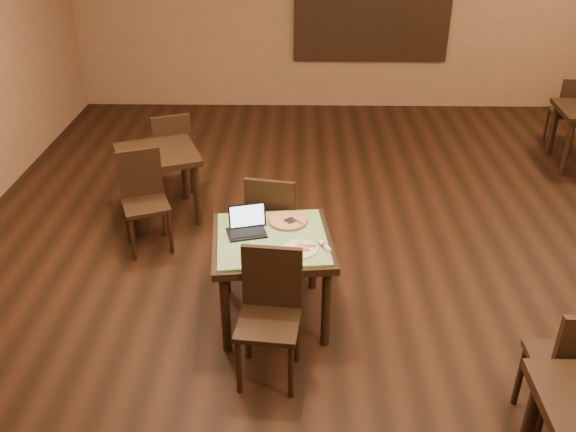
{
  "coord_description": "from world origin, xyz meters",
  "views": [
    {
      "loc": [
        -0.59,
        -4.46,
        3.2
      ],
      "look_at": [
        -0.66,
        -0.23,
        0.85
      ],
      "focal_mm": 38.0,
      "sensor_mm": 36.0,
      "label": 1
    }
  ],
  "objects_px": {
    "pizza_pan": "(288,222)",
    "other_table_b_chair_far": "(172,149)",
    "chair_main_far": "(273,220)",
    "other_table_a_chair_far": "(571,109)",
    "laptop": "(247,225)",
    "other_table_b": "(158,163)",
    "chair_main_near": "(270,307)",
    "other_table_b_chair_near": "(144,194)",
    "tiled_table": "(272,249)"
  },
  "relations": [
    {
      "from": "pizza_pan",
      "to": "other_table_a_chair_far",
      "type": "distance_m",
      "value": 5.03
    },
    {
      "from": "tiled_table",
      "to": "chair_main_near",
      "type": "xyz_separation_m",
      "value": [
        0.01,
        -0.61,
        -0.1
      ]
    },
    {
      "from": "chair_main_far",
      "to": "laptop",
      "type": "distance_m",
      "value": 0.6
    },
    {
      "from": "other_table_a_chair_far",
      "to": "laptop",
      "type": "bearing_deg",
      "value": 46.49
    },
    {
      "from": "chair_main_far",
      "to": "pizza_pan",
      "type": "relative_size",
      "value": 3.1
    },
    {
      "from": "tiled_table",
      "to": "other_table_b_chair_far",
      "type": "bearing_deg",
      "value": 111.95
    },
    {
      "from": "tiled_table",
      "to": "other_table_b_chair_near",
      "type": "relative_size",
      "value": 1.05
    },
    {
      "from": "tiled_table",
      "to": "other_table_b_chair_near",
      "type": "distance_m",
      "value": 1.72
    },
    {
      "from": "pizza_pan",
      "to": "other_table_b_chair_near",
      "type": "bearing_deg",
      "value": 147.3
    },
    {
      "from": "chair_main_near",
      "to": "other_table_a_chair_far",
      "type": "xyz_separation_m",
      "value": [
        3.77,
        4.29,
        -0.01
      ]
    },
    {
      "from": "chair_main_near",
      "to": "chair_main_far",
      "type": "bearing_deg",
      "value": 97.64
    },
    {
      "from": "other_table_b",
      "to": "other_table_b_chair_far",
      "type": "xyz_separation_m",
      "value": [
        0.03,
        0.57,
        -0.08
      ]
    },
    {
      "from": "laptop",
      "to": "other_table_b_chair_far",
      "type": "relative_size",
      "value": 0.35
    },
    {
      "from": "chair_main_near",
      "to": "other_table_b_chair_near",
      "type": "height_order",
      "value": "chair_main_near"
    },
    {
      "from": "chair_main_far",
      "to": "pizza_pan",
      "type": "bearing_deg",
      "value": 121.18
    },
    {
      "from": "pizza_pan",
      "to": "other_table_a_chair_far",
      "type": "bearing_deg",
      "value": 43.24
    },
    {
      "from": "chair_main_near",
      "to": "chair_main_far",
      "type": "relative_size",
      "value": 0.98
    },
    {
      "from": "chair_main_far",
      "to": "other_table_b_chair_far",
      "type": "relative_size",
      "value": 1.04
    },
    {
      "from": "laptop",
      "to": "other_table_a_chair_far",
      "type": "height_order",
      "value": "other_table_a_chair_far"
    },
    {
      "from": "other_table_a_chair_far",
      "to": "other_table_b",
      "type": "xyz_separation_m",
      "value": [
        -5.03,
        -1.97,
        0.07
      ]
    },
    {
      "from": "chair_main_near",
      "to": "chair_main_far",
      "type": "height_order",
      "value": "chair_main_far"
    },
    {
      "from": "laptop",
      "to": "other_table_b_chair_near",
      "type": "bearing_deg",
      "value": 121.28
    },
    {
      "from": "chair_main_far",
      "to": "other_table_a_chair_far",
      "type": "height_order",
      "value": "chair_main_far"
    },
    {
      "from": "tiled_table",
      "to": "other_table_b",
      "type": "bearing_deg",
      "value": 119.97
    },
    {
      "from": "chair_main_near",
      "to": "laptop",
      "type": "distance_m",
      "value": 0.78
    },
    {
      "from": "chair_main_near",
      "to": "chair_main_far",
      "type": "distance_m",
      "value": 1.23
    },
    {
      "from": "laptop",
      "to": "other_table_b_chair_near",
      "type": "distance_m",
      "value": 1.53
    },
    {
      "from": "other_table_a_chair_far",
      "to": "other_table_b_chair_far",
      "type": "xyz_separation_m",
      "value": [
        -5.0,
        -1.4,
        -0.01
      ]
    },
    {
      "from": "laptop",
      "to": "other_table_b",
      "type": "height_order",
      "value": "laptop"
    },
    {
      "from": "chair_main_near",
      "to": "chair_main_far",
      "type": "xyz_separation_m",
      "value": [
        -0.03,
        1.23,
        0.01
      ]
    },
    {
      "from": "tiled_table",
      "to": "chair_main_near",
      "type": "height_order",
      "value": "chair_main_near"
    },
    {
      "from": "laptop",
      "to": "other_table_a_chair_far",
      "type": "xyz_separation_m",
      "value": [
        3.98,
        3.58,
        -0.26
      ]
    },
    {
      "from": "chair_main_near",
      "to": "other_table_b_chair_near",
      "type": "distance_m",
      "value": 2.18
    },
    {
      "from": "pizza_pan",
      "to": "other_table_b",
      "type": "bearing_deg",
      "value": 133.05
    },
    {
      "from": "tiled_table",
      "to": "chair_main_far",
      "type": "relative_size",
      "value": 1.01
    },
    {
      "from": "chair_main_far",
      "to": "other_table_a_chair_far",
      "type": "relative_size",
      "value": 1.03
    },
    {
      "from": "other_table_b",
      "to": "other_table_b_chair_far",
      "type": "distance_m",
      "value": 0.57
    },
    {
      "from": "chair_main_far",
      "to": "other_table_b_chair_near",
      "type": "height_order",
      "value": "chair_main_far"
    },
    {
      "from": "laptop",
      "to": "other_table_a_chair_far",
      "type": "relative_size",
      "value": 0.35
    },
    {
      "from": "other_table_a_chair_far",
      "to": "tiled_table",
      "type": "bearing_deg",
      "value": 48.73
    },
    {
      "from": "other_table_b_chair_far",
      "to": "other_table_b",
      "type": "bearing_deg",
      "value": 65.7
    },
    {
      "from": "chair_main_near",
      "to": "other_table_b",
      "type": "bearing_deg",
      "value": 124.92
    },
    {
      "from": "other_table_b_chair_near",
      "to": "pizza_pan",
      "type": "bearing_deg",
      "value": -53.91
    },
    {
      "from": "pizza_pan",
      "to": "other_table_a_chair_far",
      "type": "xyz_separation_m",
      "value": [
        3.66,
        3.44,
        -0.21
      ]
    },
    {
      "from": "other_table_a_chair_far",
      "to": "other_table_b_chair_near",
      "type": "xyz_separation_m",
      "value": [
        -5.06,
        -2.54,
        -0.01
      ]
    },
    {
      "from": "other_table_a_chair_far",
      "to": "chair_main_near",
      "type": "bearing_deg",
      "value": 53.21
    },
    {
      "from": "laptop",
      "to": "pizza_pan",
      "type": "height_order",
      "value": "laptop"
    },
    {
      "from": "pizza_pan",
      "to": "other_table_b_chair_far",
      "type": "xyz_separation_m",
      "value": [
        -1.34,
        2.04,
        -0.22
      ]
    },
    {
      "from": "other_table_b_chair_near",
      "to": "other_table_b",
      "type": "bearing_deg",
      "value": 65.7
    },
    {
      "from": "chair_main_near",
      "to": "other_table_b",
      "type": "height_order",
      "value": "chair_main_near"
    }
  ]
}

